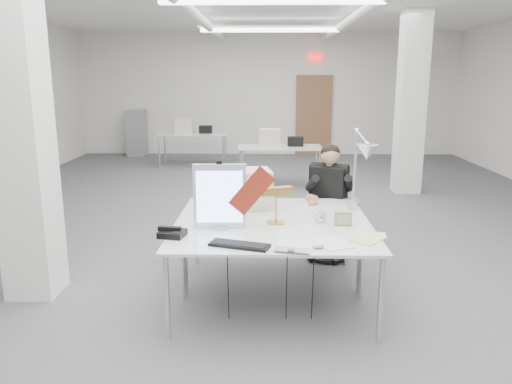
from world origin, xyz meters
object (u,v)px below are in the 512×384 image
(beige_monitor, at_px, (250,189))
(architect_lamp, at_px, (360,173))
(seated_person, at_px, (329,184))
(laptop, at_px, (291,252))
(monitor, at_px, (220,196))
(bankers_lamp, at_px, (276,205))
(office_chair, at_px, (328,217))
(desk_phone, at_px, (172,234))
(desk_main, at_px, (273,238))

(beige_monitor, height_order, architect_lamp, architect_lamp)
(seated_person, distance_m, laptop, 1.96)
(monitor, height_order, architect_lamp, architect_lamp)
(seated_person, height_order, bankers_lamp, seated_person)
(monitor, relative_size, bankers_lamp, 1.68)
(seated_person, height_order, laptop, seated_person)
(office_chair, bearing_deg, architect_lamp, -55.32)
(seated_person, distance_m, architect_lamp, 0.89)
(monitor, relative_size, beige_monitor, 1.39)
(desk_phone, xyz_separation_m, architect_lamp, (1.67, 0.65, 0.40))
(desk_main, xyz_separation_m, beige_monitor, (-0.23, 0.95, 0.21))
(desk_main, bearing_deg, monitor, 153.26)
(desk_phone, height_order, architect_lamp, architect_lamp)
(laptop, bearing_deg, desk_main, 119.45)
(office_chair, height_order, architect_lamp, architect_lamp)
(seated_person, bearing_deg, laptop, -81.83)
(bankers_lamp, xyz_separation_m, beige_monitor, (-0.25, 0.56, 0.02))
(beige_monitor, bearing_deg, seated_person, 20.47)
(seated_person, height_order, desk_phone, seated_person)
(seated_person, distance_m, beige_monitor, 1.02)
(desk_main, xyz_separation_m, monitor, (-0.47, 0.24, 0.30))
(office_chair, xyz_separation_m, monitor, (-1.12, -1.27, 0.55))
(bankers_lamp, bearing_deg, laptop, -100.00)
(desk_main, xyz_separation_m, office_chair, (0.65, 1.51, -0.25))
(monitor, distance_m, desk_phone, 0.53)
(monitor, bearing_deg, beige_monitor, 69.25)
(seated_person, xyz_separation_m, beige_monitor, (-0.87, -0.51, 0.05))
(seated_person, bearing_deg, monitor, -108.80)
(architect_lamp, bearing_deg, laptop, -99.27)
(seated_person, relative_size, laptop, 3.16)
(monitor, relative_size, architect_lamp, 0.67)
(seated_person, bearing_deg, bankers_lamp, -96.31)
(laptop, relative_size, architect_lamp, 0.32)
(monitor, xyz_separation_m, architect_lamp, (1.29, 0.40, 0.14))
(desk_main, xyz_separation_m, laptop, (0.13, -0.42, 0.02))
(monitor, distance_m, beige_monitor, 0.76)
(bankers_lamp, xyz_separation_m, architect_lamp, (0.79, 0.25, 0.26))
(office_chair, distance_m, seated_person, 0.41)
(bankers_lamp, bearing_deg, desk_main, -111.57)
(laptop, distance_m, architect_lamp, 1.33)
(desk_phone, relative_size, beige_monitor, 0.50)
(bankers_lamp, distance_m, architect_lamp, 0.87)
(seated_person, bearing_deg, office_chair, 113.59)
(desk_main, xyz_separation_m, seated_person, (0.65, 1.46, 0.16))
(beige_monitor, bearing_deg, office_chair, 22.84)
(monitor, bearing_deg, desk_main, -28.56)
(monitor, bearing_deg, seated_person, 45.79)
(laptop, height_order, architect_lamp, architect_lamp)
(architect_lamp, bearing_deg, office_chair, 125.14)
(office_chair, xyz_separation_m, architect_lamp, (0.17, -0.88, 0.69))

